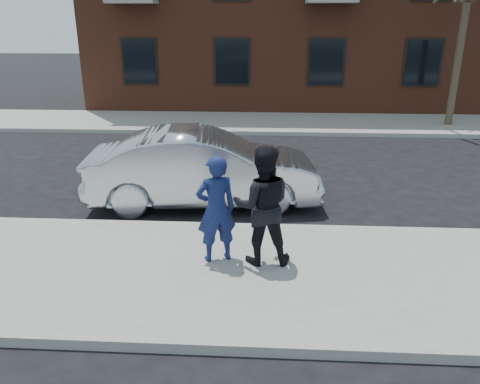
{
  "coord_description": "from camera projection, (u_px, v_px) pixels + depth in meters",
  "views": [
    {
      "loc": [
        -2.24,
        -6.58,
        3.82
      ],
      "look_at": [
        -2.64,
        0.4,
        1.23
      ],
      "focal_mm": 35.0,
      "sensor_mm": 36.0,
      "label": 1
    }
  ],
  "objects": [
    {
      "name": "near_curb",
      "position": [
        383.0,
        231.0,
        8.8
      ],
      "size": [
        50.0,
        0.1,
        0.15
      ],
      "primitive_type": "cube",
      "color": "#999691",
      "rests_on": "ground"
    },
    {
      "name": "man_peacoat",
      "position": [
        262.0,
        206.0,
        7.25
      ],
      "size": [
        0.98,
        0.78,
        1.91
      ],
      "rotation": [
        0.0,
        0.0,
        3.21
      ],
      "color": "black",
      "rests_on": "near_sidewalk"
    },
    {
      "name": "man_hoodie",
      "position": [
        216.0,
        209.0,
        7.32
      ],
      "size": [
        0.74,
        0.62,
        1.75
      ],
      "rotation": [
        0.0,
        0.0,
        3.51
      ],
      "color": "navy",
      "rests_on": "near_sidewalk"
    },
    {
      "name": "far_sidewalk",
      "position": [
        325.0,
        123.0,
        17.88
      ],
      "size": [
        50.0,
        3.5,
        0.15
      ],
      "primitive_type": "cube",
      "color": "gray",
      "rests_on": "ground"
    },
    {
      "name": "far_curb",
      "position": [
        331.0,
        134.0,
        16.19
      ],
      "size": [
        50.0,
        0.1,
        0.15
      ],
      "primitive_type": "cube",
      "color": "#999691",
      "rests_on": "ground"
    },
    {
      "name": "silver_sedan",
      "position": [
        204.0,
        168.0,
        10.05
      ],
      "size": [
        5.08,
        2.21,
        1.63
      ],
      "primitive_type": "imported",
      "rotation": [
        0.0,
        0.0,
        1.67
      ],
      "color": "#B7BABF",
      "rests_on": "ground"
    },
    {
      "name": "near_sidewalk",
      "position": [
        410.0,
        281.0,
        7.11
      ],
      "size": [
        50.0,
        3.5,
        0.15
      ],
      "primitive_type": "cube",
      "color": "gray",
      "rests_on": "ground"
    },
    {
      "name": "ground",
      "position": [
        405.0,
        277.0,
        7.37
      ],
      "size": [
        100.0,
        100.0,
        0.0
      ],
      "primitive_type": "plane",
      "color": "black",
      "rests_on": "ground"
    }
  ]
}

